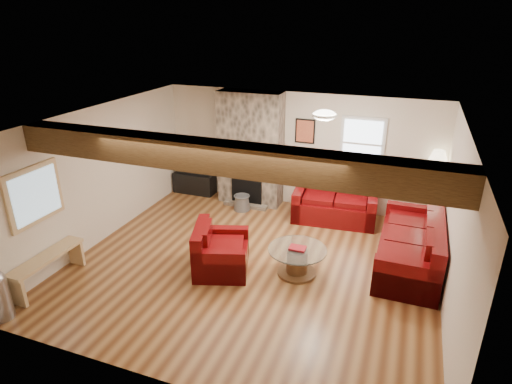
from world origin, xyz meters
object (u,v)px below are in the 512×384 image
at_px(coffee_table, 297,261).
at_px(loveseat, 335,200).
at_px(armchair_red, 221,248).
at_px(television, 194,164).
at_px(tv_cabinet, 195,183).
at_px(floor_lamp, 438,162).
at_px(sofa_three, 410,241).

bearing_deg(coffee_table, loveseat, 85.22).
height_order(loveseat, coffee_table, loveseat).
xyz_separation_m(loveseat, coffee_table, (-0.19, -2.25, -0.21)).
bearing_deg(armchair_red, television, 16.91).
bearing_deg(television, armchair_red, -54.81).
xyz_separation_m(tv_cabinet, television, (0.00, 0.00, 0.49)).
distance_m(loveseat, coffee_table, 2.27).
xyz_separation_m(television, floor_lamp, (5.25, 0.02, 0.64)).
relative_size(armchair_red, floor_lamp, 0.61).
relative_size(sofa_three, loveseat, 1.40).
distance_m(loveseat, armchair_red, 2.91).
bearing_deg(television, loveseat, -5.02).
height_order(sofa_three, loveseat, sofa_three).
relative_size(armchair_red, coffee_table, 1.02).
height_order(armchair_red, tv_cabinet, armchair_red).
relative_size(sofa_three, floor_lamp, 1.45).
bearing_deg(floor_lamp, loveseat, -170.10).
bearing_deg(loveseat, floor_lamp, 4.97).
relative_size(television, floor_lamp, 0.52).
height_order(armchair_red, television, television).
bearing_deg(tv_cabinet, television, 0.00).
bearing_deg(coffee_table, television, 141.64).
bearing_deg(tv_cabinet, loveseat, -5.02).
height_order(armchair_red, floor_lamp, floor_lamp).
relative_size(sofa_three, armchair_red, 2.38).
bearing_deg(sofa_three, loveseat, -130.24).
distance_m(sofa_three, television, 5.19).
bearing_deg(floor_lamp, armchair_red, -138.45).
height_order(armchair_red, coffee_table, armchair_red).
xyz_separation_m(armchair_red, television, (-2.01, 2.85, 0.33)).
xyz_separation_m(sofa_three, armchair_red, (-2.92, -1.25, -0.05)).
bearing_deg(sofa_three, tv_cabinet, -107.54).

